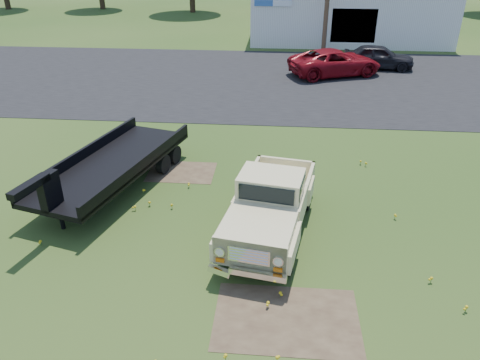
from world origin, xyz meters
name	(u,v)px	position (x,y,z in m)	size (l,w,h in m)	color
ground	(230,234)	(0.00, 0.00, 0.00)	(140.00, 140.00, 0.00)	#264516
asphalt_lot	(259,80)	(0.00, 15.00, 0.00)	(90.00, 14.00, 0.02)	black
dirt_patch_a	(286,319)	(1.50, -3.00, 0.00)	(3.00, 2.00, 0.01)	#463525
dirt_patch_b	(182,172)	(-2.00, 3.50, 0.00)	(2.20, 1.60, 0.01)	#463525
commercial_building	(348,10)	(6.00, 26.99, 2.10)	(14.20, 8.20, 4.15)	silver
vintage_pickup_truck	(270,204)	(1.05, 0.15, 0.89)	(1.90, 4.90, 1.78)	beige
flatbed_trailer	(112,161)	(-3.88, 2.30, 0.90)	(2.21, 6.63, 1.81)	black
red_pickup	(335,63)	(4.21, 16.25, 0.72)	(2.38, 5.15, 1.43)	maroon
dark_sedan	(378,57)	(6.90, 17.98, 0.69)	(1.62, 4.04, 1.38)	black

